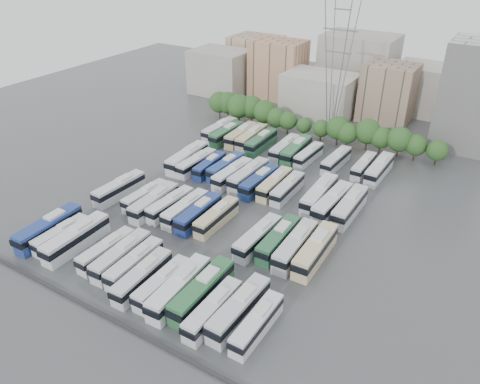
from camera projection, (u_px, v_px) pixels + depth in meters
The scene contains 53 objects.
ground at pixel (224, 211), 92.10m from camera, with size 220.00×220.00×0.00m, color #424447.
parapet at pixel (98, 312), 67.61m from camera, with size 56.00×0.50×0.50m, color #2D2D30.
tree_line at pixel (302, 120), 122.41m from camera, with size 65.53×8.08×8.47m.
city_buildings at pixel (331, 78), 144.66m from camera, with size 102.00×35.00×20.00m.
apartment_tower at pixel (472, 96), 112.95m from camera, with size 14.00×14.00×26.00m, color silver.
electricity_pylon at pixel (337, 62), 118.85m from camera, with size 9.00×6.91×33.83m.
bus_r0_s0 at pixel (49, 228), 83.11m from camera, with size 3.33×13.52×4.22m.
bus_r0_s1 at pixel (61, 235), 81.93m from camera, with size 2.53×11.09×3.47m.
bus_r0_s2 at pixel (76, 238), 80.42m from camera, with size 3.22×13.54×4.23m.
bus_r0_s4 at pixel (107, 250), 77.96m from camera, with size 2.69×11.44×3.58m.
bus_r0_s5 at pixel (121, 256), 76.43m from camera, with size 3.29×12.57×3.91m.
bus_r0_s6 at pixel (135, 263), 74.79m from camera, with size 3.05×12.03×3.75m.
bus_r0_s7 at pixel (142, 277), 71.94m from camera, with size 3.23×12.29×3.82m.
bus_r0_s8 at pixel (162, 283), 70.75m from camera, with size 2.65×11.53×3.61m.
bus_r0_s9 at pixel (179, 288), 69.44m from camera, with size 3.57×13.49×4.19m.
bus_r0_s10 at pixel (202, 291), 68.84m from camera, with size 3.14×13.61×4.26m.
bus_r0_s11 at pixel (213, 310), 65.80m from camera, with size 2.63×11.95×3.75m.
bus_r0_s12 at pixel (239, 309), 65.72m from camera, with size 3.16×13.06×4.08m.
bus_r0_s13 at pixel (257, 324), 63.62m from camera, with size 2.52×11.38×3.57m.
bus_r1_s0 at pixel (119, 188), 95.99m from camera, with size 3.24×12.63×3.93m.
bus_r1_s2 at pixel (145, 196), 93.67m from camera, with size 2.86×11.24×3.50m.
bus_r1_s3 at pixel (154, 202), 91.17m from camera, with size 3.14×12.72×3.97m.
bus_r1_s4 at pixel (170, 204), 90.69m from camera, with size 3.12×11.77×3.66m.
bus_r1_s5 at pixel (185, 209), 89.19m from camera, with size 2.65×12.03×3.77m.
bus_r1_s6 at pixel (199, 213), 87.73m from camera, with size 2.84×12.28×3.84m.
bus_r1_s7 at pixel (217, 217), 86.79m from camera, with size 2.65×11.87×3.72m.
bus_r1_s10 at pixel (258, 237), 80.96m from camera, with size 3.15×12.48×3.89m.
bus_r1_s11 at pixel (279, 239), 80.42m from camera, with size 2.99×12.63×3.95m.
bus_r1_s12 at pixel (295, 246), 78.63m from camera, with size 3.28×13.31×4.15m.
bus_r1_s13 at pixel (315, 250), 77.44m from camera, with size 3.33×13.72×4.28m.
bus_r2_s1 at pixel (187, 158), 108.21m from camera, with size 3.60×13.74×4.27m.
bus_r2_s2 at pixel (196, 163), 106.39m from camera, with size 3.09×12.08×3.76m.
bus_r2_s3 at pixel (210, 166), 105.56m from camera, with size 2.98×11.16×3.47m.
bus_r2_s4 at pixel (226, 167), 104.74m from camera, with size 2.88×11.97×3.74m.
bus_r2_s5 at pixel (232, 174), 101.63m from camera, with size 3.23×12.42×3.86m.
bus_r2_s6 at pixel (249, 175), 100.87m from camera, with size 3.16×13.12×4.09m.
bus_r2_s7 at pixel (259, 181), 98.57m from camera, with size 3.15×12.56×3.92m.
bus_r2_s8 at pixel (274, 184), 97.80m from camera, with size 2.82×12.06×3.77m.
bus_r2_s9 at pixel (287, 188), 96.26m from camera, with size 2.68×11.63×3.64m.
bus_r2_s11 at pixel (319, 194), 93.50m from camera, with size 3.40×13.72×4.28m.
bus_r2_s12 at pixel (332, 202), 90.81m from camera, with size 3.59×13.61×4.23m.
bus_r2_s13 at pixel (350, 206), 89.66m from camera, with size 2.92×13.31×4.18m.
bus_r3_s0 at pixel (220, 130), 123.49m from camera, with size 3.09×12.77×3.99m.
bus_r3_s1 at pixel (227, 134), 121.04m from camera, with size 3.04×12.66×3.95m.
bus_r3_s2 at pixel (241, 135), 120.23m from camera, with size 3.16×12.97×4.05m.
bus_r3_s3 at pixel (251, 137), 118.94m from camera, with size 3.39×13.01×4.05m.
bus_r3_s4 at pixel (261, 142), 116.64m from camera, with size 2.92×12.66×3.96m.
bus_r3_s6 at pixel (285, 148), 113.48m from camera, with size 2.93×12.37×3.87m.
bus_r3_s7 at pixel (296, 150), 112.02m from camera, with size 3.42×13.37×4.16m.
bus_r3_s8 at pixel (309, 155), 110.37m from camera, with size 2.97×11.28×3.51m.
bus_r3_s10 at pixel (336, 160), 107.75m from camera, with size 3.11×11.89×3.70m.
bus_r3_s12 at pixel (364, 166), 105.41m from camera, with size 2.48×11.23×3.52m.
bus_r3_s13 at pixel (379, 169), 103.55m from camera, with size 2.97×12.85×4.02m.
Camera 1 is at (43.87, -64.74, 48.90)m, focal length 35.00 mm.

